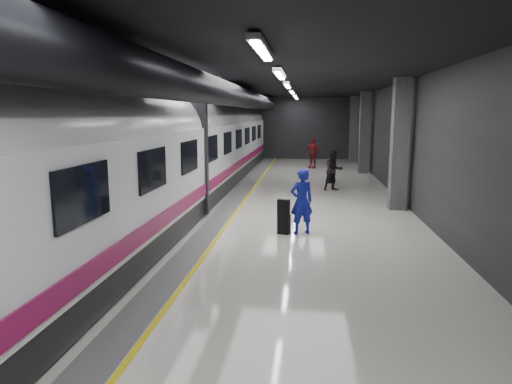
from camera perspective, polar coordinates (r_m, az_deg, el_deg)
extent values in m
plane|color=silver|center=(14.57, 0.72, -3.31)|extent=(40.00, 40.00, 0.00)
cube|color=black|center=(14.25, 0.76, 14.61)|extent=(10.00, 40.00, 0.02)
cube|color=#28282B|center=(34.17, 4.11, 7.96)|extent=(10.00, 0.02, 4.50)
cube|color=#28282B|center=(15.55, -18.01, 5.43)|extent=(0.02, 40.00, 4.50)
cube|color=#28282B|center=(14.61, 20.72, 5.03)|extent=(0.02, 40.00, 4.50)
cube|color=slate|center=(14.76, -4.51, -3.15)|extent=(0.65, 39.80, 0.01)
cube|color=yellow|center=(14.69, -2.98, -3.19)|extent=(0.10, 39.80, 0.01)
cylinder|color=black|center=(14.40, -4.52, 12.33)|extent=(0.80, 38.00, 0.80)
cube|color=silver|center=(8.24, 0.76, 17.49)|extent=(0.22, 2.60, 0.10)
cube|color=silver|center=(13.20, 2.99, 14.55)|extent=(0.22, 2.60, 0.10)
cube|color=silver|center=(18.18, 3.98, 13.21)|extent=(0.22, 2.60, 0.10)
cube|color=silver|center=(23.17, 4.54, 12.45)|extent=(0.22, 2.60, 0.10)
cube|color=silver|center=(28.16, 4.89, 11.95)|extent=(0.22, 2.60, 0.10)
cube|color=silver|center=(32.16, 5.10, 11.67)|extent=(0.22, 2.60, 0.10)
cube|color=#515154|center=(16.46, 17.51, 5.67)|extent=(0.55, 0.55, 4.50)
cube|color=#515154|center=(26.34, 13.39, 7.20)|extent=(0.55, 0.55, 4.50)
cube|color=#515154|center=(32.30, 12.13, 7.67)|extent=(0.55, 0.55, 4.50)
cube|color=black|center=(15.16, -11.60, -1.64)|extent=(2.80, 38.00, 0.60)
cube|color=white|center=(14.96, -11.78, 3.62)|extent=(2.90, 38.00, 2.20)
cylinder|color=white|center=(14.89, -11.91, 7.26)|extent=(2.80, 38.00, 2.80)
cube|color=maroon|center=(14.67, -6.21, 0.50)|extent=(0.04, 38.00, 0.35)
cube|color=black|center=(14.93, -11.81, 4.58)|extent=(3.05, 0.25, 3.80)
cube|color=black|center=(7.00, -20.79, -0.25)|extent=(0.05, 1.60, 0.85)
cube|color=black|center=(9.74, -12.76, 2.78)|extent=(0.05, 1.60, 0.85)
cube|color=black|center=(12.59, -8.30, 4.44)|extent=(0.05, 1.60, 0.85)
cube|color=black|center=(15.50, -5.48, 5.47)|extent=(0.05, 1.60, 0.85)
cube|color=black|center=(18.44, -3.56, 6.17)|extent=(0.05, 1.60, 0.85)
cube|color=black|center=(21.40, -2.16, 6.67)|extent=(0.05, 1.60, 0.85)
cube|color=black|center=(24.36, -1.10, 7.04)|extent=(0.05, 1.60, 0.85)
cube|color=black|center=(27.34, -0.27, 7.34)|extent=(0.05, 1.60, 0.85)
cube|color=black|center=(30.32, 0.40, 7.57)|extent=(0.05, 1.60, 0.85)
imported|color=#1824B6|center=(12.63, 5.73, -1.17)|extent=(0.78, 0.66, 1.82)
cube|color=black|center=(12.68, 3.51, -4.05)|extent=(0.38, 0.29, 0.54)
cube|color=black|center=(12.55, 3.47, -1.92)|extent=(0.36, 0.24, 0.44)
imported|color=black|center=(20.05, 9.68, 2.68)|extent=(1.05, 0.95, 1.75)
imported|color=maroon|center=(28.28, 7.06, 4.88)|extent=(1.19, 0.93, 1.88)
cube|color=black|center=(22.23, 9.38, 1.72)|extent=(0.36, 0.27, 0.49)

